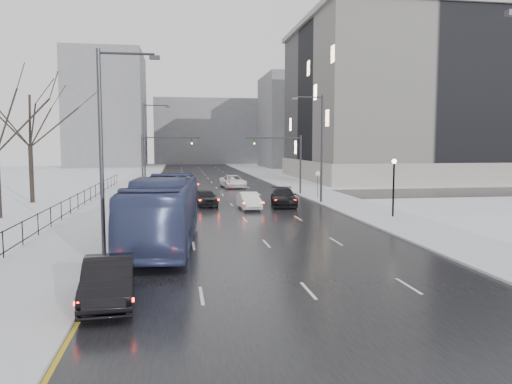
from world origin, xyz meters
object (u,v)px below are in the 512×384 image
streetlight_l_far (147,143)px  streetlight_r_mid (319,143)px  sedan_left_near (109,281)px  sedan_center_far (189,183)px  no_uturn_sign (318,176)px  sedan_right_cross (233,181)px  sedan_right_far (284,197)px  sedan_right_near (249,201)px  mast_signal_right (291,157)px  sedan_center_near (206,198)px  streetlight_l_near (106,142)px  tree_park_d (0,220)px  lamppost_r_mid (394,179)px  tree_park_e (33,204)px  bus (163,211)px  mast_signal_left (153,158)px

streetlight_l_far → streetlight_r_mid: bearing=-36.3°
sedan_left_near → sedan_center_far: (3.77, 43.82, -0.07)m
no_uturn_sign → sedan_right_cross: no_uturn_sign is taller
sedan_right_far → sedan_right_near: bearing=-145.7°
streetlight_l_far → mast_signal_right: streetlight_l_far is taller
mast_signal_right → streetlight_l_far: bearing=165.5°
sedan_center_near → sedan_center_far: size_ratio=1.03×
sedan_left_near → sedan_right_cross: sedan_left_near is taller
streetlight_l_far → sedan_right_near: 18.47m
streetlight_r_mid → streetlight_l_far: (-16.33, 12.00, 0.00)m
streetlight_r_mid → streetlight_l_near: same height
tree_park_d → streetlight_l_near: 17.90m
lamppost_r_mid → streetlight_l_far: bearing=131.1°
streetlight_l_far → sedan_center_near: 14.51m
tree_park_e → streetlight_l_near: streetlight_l_near is taller
no_uturn_sign → tree_park_e: bearing=180.0°
tree_park_d → sedan_left_near: (10.60, -21.38, 0.83)m
sedan_center_near → sedan_right_cross: 18.71m
bus → sedan_center_far: (2.16, 33.85, -1.14)m
streetlight_l_near → mast_signal_left: (0.84, 28.00, -1.51)m
streetlight_l_near → sedan_right_near: size_ratio=2.30×
tree_park_e → no_uturn_sign: tree_park_e is taller
streetlight_l_near → sedan_center_far: bearing=82.6°
tree_park_e → sedan_left_near: size_ratio=2.82×
tree_park_e → sedan_center_near: 16.46m
bus → sedan_center_near: size_ratio=3.07×
no_uturn_sign → sedan_left_near: bearing=-117.6°
sedan_right_far → sedan_center_far: size_ratio=1.28×
bus → sedan_right_cross: size_ratio=2.36×
mast_signal_left → sedan_right_near: size_ratio=1.50×
sedan_left_near → sedan_right_far: bearing=61.5°
sedan_right_near → sedan_right_cross: bearing=84.9°
mast_signal_right → sedan_left_near: size_ratio=1.36×
streetlight_r_mid → mast_signal_right: bearing=96.0°
streetlight_r_mid → sedan_center_far: bearing=125.2°
sedan_center_far → streetlight_l_far: bearing=-142.2°
bus → sedan_right_far: size_ratio=2.47×
tree_park_e → sedan_center_far: (14.77, 12.44, 0.75)m
streetlight_l_near → streetlight_l_far: size_ratio=1.00×
mast_signal_left → sedan_right_cross: (9.41, 9.80, -3.28)m
tree_park_d → sedan_right_near: tree_park_d is taller
no_uturn_sign → sedan_right_cross: size_ratio=0.48×
sedan_center_near → sedan_center_far: bearing=88.3°
streetlight_l_far → sedan_right_near: bearing=-58.5°
tree_park_d → sedan_right_far: 22.76m
bus → sedan_right_far: (10.09, 15.89, -1.07)m
tree_park_d → mast_signal_right: 29.05m
sedan_left_near → no_uturn_sign: bearing=58.2°
tree_park_e → sedan_right_far: bearing=-13.7°
no_uturn_sign → bus: bus is taller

